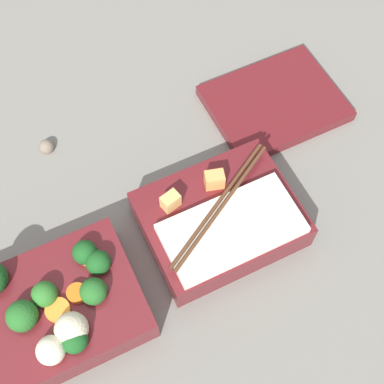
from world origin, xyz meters
TOP-DOWN VIEW (x-y plane):
  - ground_plane at (0.00, 0.00)m, footprint 3.00×3.00m
  - bento_tray_vegetable at (-0.13, -0.02)m, footprint 0.20×0.16m
  - bento_tray_rice at (0.10, -0.00)m, footprint 0.20×0.15m
  - bento_lid at (0.26, 0.14)m, footprint 0.19×0.15m
  - pebble_1 at (-0.07, 0.22)m, footprint 0.02×0.02m

SIDE VIEW (x-z plane):
  - ground_plane at x=0.00m, z-range 0.00..0.00m
  - pebble_1 at x=-0.07m, z-range -0.01..0.02m
  - bento_lid at x=0.26m, z-range 0.00..0.02m
  - bento_tray_rice at x=0.10m, z-range -0.01..0.06m
  - bento_tray_vegetable at x=-0.13m, z-range -0.01..0.07m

